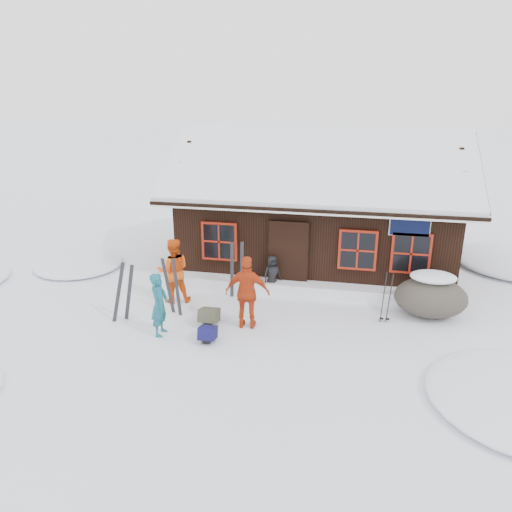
% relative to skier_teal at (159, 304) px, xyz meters
% --- Properties ---
extents(ground, '(120.00, 120.00, 0.00)m').
position_rel_skier_teal_xyz_m(ground, '(1.69, 0.76, -0.78)').
color(ground, white).
rests_on(ground, ground).
extents(mountain_hut, '(8.90, 6.09, 4.42)m').
position_rel_skier_teal_xyz_m(mountain_hut, '(3.19, 5.74, 0.80)').
color(mountain_hut, black).
rests_on(mountain_hut, ground).
extents(snow_drift, '(7.60, 0.60, 0.35)m').
position_rel_skier_teal_xyz_m(snow_drift, '(3.19, 3.01, -0.60)').
color(snow_drift, white).
rests_on(snow_drift, ground).
extents(snow_mounds, '(20.60, 13.20, 0.48)m').
position_rel_skier_teal_xyz_m(snow_mounds, '(3.34, 2.63, -0.78)').
color(snow_mounds, white).
rests_on(snow_mounds, ground).
extents(skier_teal, '(0.38, 0.57, 1.55)m').
position_rel_skier_teal_xyz_m(skier_teal, '(0.00, 0.00, 0.00)').
color(skier_teal, '#155665').
rests_on(skier_teal, ground).
extents(skier_orange_left, '(1.06, 0.95, 1.79)m').
position_rel_skier_teal_xyz_m(skier_orange_left, '(-0.32, 1.84, 0.12)').
color(skier_orange_left, '#DE4E0F').
rests_on(skier_orange_left, ground).
extents(skier_orange_right, '(1.10, 0.51, 1.83)m').
position_rel_skier_teal_xyz_m(skier_orange_right, '(1.95, 0.76, 0.14)').
color(skier_orange_right, '#B73512').
rests_on(skier_orange_right, ground).
extents(skier_crouched, '(0.64, 0.61, 1.10)m').
position_rel_skier_teal_xyz_m(skier_crouched, '(2.18, 2.96, -0.23)').
color(skier_crouched, black).
rests_on(skier_crouched, ground).
extents(boulder, '(1.82, 1.36, 1.07)m').
position_rel_skier_teal_xyz_m(boulder, '(6.39, 2.30, -0.24)').
color(boulder, '#484239').
rests_on(boulder, ground).
extents(ski_pair_left, '(0.67, 0.25, 1.59)m').
position_rel_skier_teal_xyz_m(ski_pair_left, '(-1.14, 0.50, -0.02)').
color(ski_pair_left, black).
rests_on(ski_pair_left, ground).
extents(ski_pair_mid, '(0.53, 0.17, 1.56)m').
position_rel_skier_teal_xyz_m(ski_pair_mid, '(-0.10, 1.12, -0.04)').
color(ski_pair_mid, black).
rests_on(ski_pair_mid, ground).
extents(ski_pair_right, '(0.38, 0.16, 1.65)m').
position_rel_skier_teal_xyz_m(ski_pair_right, '(1.27, 2.50, -0.00)').
color(ski_pair_right, black).
rests_on(ski_pair_right, ground).
extents(ski_poles, '(0.24, 0.12, 1.36)m').
position_rel_skier_teal_xyz_m(ski_poles, '(5.25, 1.71, -0.13)').
color(ski_poles, black).
rests_on(ski_poles, ground).
extents(backpack_blue, '(0.43, 0.55, 0.28)m').
position_rel_skier_teal_xyz_m(backpack_blue, '(1.19, -0.10, -0.63)').
color(backpack_blue, '#110F43').
rests_on(backpack_blue, ground).
extents(backpack_olive, '(0.46, 0.60, 0.32)m').
position_rel_skier_teal_xyz_m(backpack_olive, '(0.98, 0.73, -0.62)').
color(backpack_olive, '#41402E').
rests_on(backpack_olive, ground).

